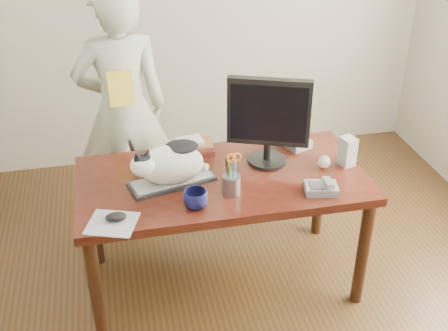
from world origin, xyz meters
TOP-DOWN VIEW (x-y plane):
  - room at (0.00, 0.00)m, footprint 4.50×4.50m
  - desk at (0.00, 0.68)m, footprint 1.60×0.80m
  - keyboard at (-0.28, 0.59)m, footprint 0.49×0.29m
  - cat at (-0.29, 0.58)m, footprint 0.45×0.31m
  - monitor at (0.28, 0.69)m, footprint 0.45×0.29m
  - pen_cup at (0.01, 0.42)m, footprint 0.10×0.10m
  - mousepad at (-0.62, 0.28)m, footprint 0.29×0.28m
  - mouse at (-0.60, 0.30)m, footprint 0.12×0.10m
  - coffee_mug at (-0.19, 0.33)m, footprint 0.17×0.17m
  - phone at (0.48, 0.34)m, footprint 0.19×0.15m
  - speaker at (0.73, 0.58)m, footprint 0.10×0.10m
  - baseball at (0.59, 0.57)m, footprint 0.07×0.07m
  - book_stack at (-0.12, 0.90)m, footprint 0.25×0.19m
  - calculator at (0.51, 0.86)m, footprint 0.19×0.22m
  - person at (-0.49, 1.43)m, footprint 0.64×0.46m
  - held_book at (-0.49, 1.26)m, footprint 0.17×0.11m

SIDE VIEW (x-z plane):
  - desk at x=0.00m, z-range 0.23..0.98m
  - mousepad at x=-0.62m, z-range 0.75..0.76m
  - keyboard at x=-0.28m, z-range 0.75..0.78m
  - mouse at x=-0.60m, z-range 0.75..0.79m
  - calculator at x=0.51m, z-range 0.75..0.80m
  - phone at x=0.48m, z-range 0.74..0.81m
  - baseball at x=0.59m, z-range 0.75..0.82m
  - book_stack at x=-0.12m, z-range 0.74..0.83m
  - coffee_mug at x=-0.19m, z-range 0.75..0.85m
  - pen_cup at x=0.01m, z-range 0.70..0.94m
  - person at x=-0.49m, z-range 0.00..1.66m
  - speaker at x=0.73m, z-range 0.75..0.92m
  - cat at x=-0.29m, z-range 0.75..1.01m
  - monitor at x=0.28m, z-range 0.78..1.30m
  - held_book at x=-0.49m, z-range 0.94..1.16m
  - room at x=0.00m, z-range -0.90..3.60m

